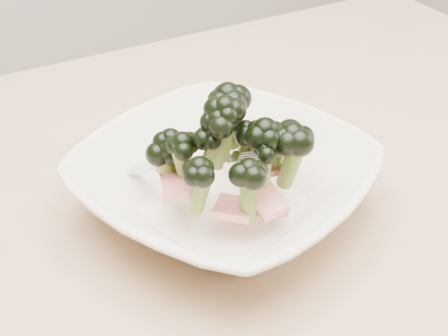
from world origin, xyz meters
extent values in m
cube|color=tan|center=(0.00, 0.00, 0.73)|extent=(1.20, 0.80, 0.04)
cylinder|color=tan|center=(0.55, 0.35, 0.35)|extent=(0.06, 0.06, 0.71)
imported|color=#F1E4CC|center=(0.03, 0.00, 0.78)|extent=(0.34, 0.34, 0.06)
cylinder|color=#566D24|center=(-0.02, -0.04, 0.81)|extent=(0.02, 0.02, 0.05)
ellipsoid|color=black|center=(-0.02, -0.04, 0.84)|extent=(0.03, 0.03, 0.03)
cylinder|color=#566D24|center=(0.02, -0.05, 0.80)|extent=(0.02, 0.02, 0.05)
ellipsoid|color=black|center=(0.02, -0.05, 0.83)|extent=(0.03, 0.03, 0.03)
cylinder|color=#566D24|center=(0.08, -0.04, 0.81)|extent=(0.02, 0.03, 0.06)
ellipsoid|color=black|center=(0.08, -0.04, 0.84)|extent=(0.04, 0.04, 0.03)
cylinder|color=#566D24|center=(0.08, -0.01, 0.80)|extent=(0.02, 0.02, 0.04)
ellipsoid|color=black|center=(0.08, -0.01, 0.82)|extent=(0.04, 0.04, 0.03)
cylinder|color=#566D24|center=(0.05, -0.01, 0.82)|extent=(0.02, 0.01, 0.03)
ellipsoid|color=black|center=(0.05, -0.01, 0.84)|extent=(0.03, 0.03, 0.02)
cylinder|color=#566D24|center=(-0.02, 0.02, 0.80)|extent=(0.01, 0.02, 0.04)
ellipsoid|color=black|center=(-0.02, 0.02, 0.82)|extent=(0.04, 0.04, 0.03)
cylinder|color=#566D24|center=(-0.01, 0.00, 0.81)|extent=(0.02, 0.02, 0.05)
ellipsoid|color=black|center=(-0.01, 0.00, 0.84)|extent=(0.03, 0.03, 0.03)
cylinder|color=#566D24|center=(0.04, 0.01, 0.83)|extent=(0.03, 0.02, 0.05)
ellipsoid|color=black|center=(0.04, 0.01, 0.86)|extent=(0.04, 0.04, 0.03)
cylinder|color=#566D24|center=(-0.01, 0.02, 0.81)|extent=(0.02, 0.02, 0.04)
ellipsoid|color=black|center=(-0.01, 0.02, 0.83)|extent=(0.03, 0.03, 0.03)
cylinder|color=#566D24|center=(0.01, -0.01, 0.83)|extent=(0.02, 0.02, 0.03)
ellipsoid|color=black|center=(0.01, -0.01, 0.85)|extent=(0.03, 0.03, 0.02)
cylinder|color=#566D24|center=(0.05, -0.04, 0.81)|extent=(0.02, 0.02, 0.04)
ellipsoid|color=black|center=(0.05, -0.04, 0.83)|extent=(0.03, 0.03, 0.02)
cylinder|color=#566D24|center=(0.02, -0.01, 0.84)|extent=(0.02, 0.02, 0.05)
ellipsoid|color=black|center=(0.02, -0.01, 0.87)|extent=(0.04, 0.04, 0.03)
cylinder|color=#566D24|center=(0.06, 0.05, 0.80)|extent=(0.02, 0.01, 0.04)
ellipsoid|color=black|center=(0.06, 0.05, 0.82)|extent=(0.03, 0.03, 0.02)
cylinder|color=#566D24|center=(0.06, -0.03, 0.82)|extent=(0.03, 0.02, 0.04)
ellipsoid|color=black|center=(0.06, -0.03, 0.84)|extent=(0.04, 0.04, 0.03)
cylinder|color=#566D24|center=(0.02, -0.01, 0.83)|extent=(0.02, 0.01, 0.04)
ellipsoid|color=black|center=(0.02, -0.01, 0.86)|extent=(0.03, 0.03, 0.03)
cube|color=maroon|center=(0.04, -0.05, 0.79)|extent=(0.03, 0.04, 0.02)
cube|color=maroon|center=(-0.01, 0.02, 0.80)|extent=(0.03, 0.04, 0.01)
cube|color=maroon|center=(0.04, -0.05, 0.78)|extent=(0.06, 0.03, 0.03)
cube|color=maroon|center=(-0.02, 0.00, 0.80)|extent=(0.05, 0.06, 0.02)
cube|color=maroon|center=(0.01, -0.04, 0.78)|extent=(0.05, 0.05, 0.01)
cube|color=maroon|center=(0.07, 0.03, 0.81)|extent=(0.04, 0.04, 0.02)
cube|color=maroon|center=(0.07, 0.01, 0.79)|extent=(0.05, 0.06, 0.02)
camera|label=1|loc=(-0.21, -0.42, 1.14)|focal=50.00mm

